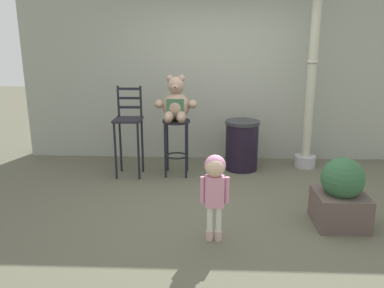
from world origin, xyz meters
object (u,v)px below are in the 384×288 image
teddy_bear (176,104)px  lamppost (310,97)px  bar_stool_with_teddy (176,136)px  trash_bin (242,145)px  planter_with_shrub (341,195)px  bar_chair_empty (129,126)px  child_walking (215,180)px

teddy_bear → lamppost: (1.96, 0.47, 0.04)m
bar_stool_with_teddy → teddy_bear: 0.47m
bar_stool_with_teddy → trash_bin: size_ratio=1.09×
planter_with_shrub → bar_chair_empty: bearing=149.7°
child_walking → planter_with_shrub: 1.42m
teddy_bear → bar_chair_empty: teddy_bear is taller
lamppost → bar_chair_empty: size_ratio=2.15×
teddy_bear → child_walking: teddy_bear is taller
teddy_bear → child_walking: (0.52, -1.87, -0.42)m
trash_bin → bar_chair_empty: bar_chair_empty is taller
teddy_bear → lamppost: size_ratio=0.23×
teddy_bear → bar_chair_empty: bearing=-179.3°
child_walking → bar_chair_empty: size_ratio=0.68×
bar_stool_with_teddy → trash_bin: 1.03m
teddy_bear → lamppost: 2.02m
bar_chair_empty → planter_with_shrub: 2.96m
bar_chair_empty → trash_bin: bearing=11.2°
lamppost → bar_chair_empty: (-2.64, -0.48, -0.36)m
trash_bin → lamppost: bearing=8.5°
bar_stool_with_teddy → child_walking: size_ratio=0.94×
trash_bin → lamppost: lamppost is taller
lamppost → planter_with_shrub: 2.10m
teddy_bear → planter_with_shrub: (1.85, -1.49, -0.71)m
bar_stool_with_teddy → trash_bin: bar_stool_with_teddy is taller
bar_stool_with_teddy → teddy_bear: (0.00, -0.03, 0.47)m
planter_with_shrub → lamppost: bearing=86.8°
child_walking → lamppost: lamppost is taller
lamppost → planter_with_shrub: bearing=-93.2°
bar_stool_with_teddy → planter_with_shrub: bearing=-39.3°
lamppost → child_walking: bearing=-121.7°
bar_stool_with_teddy → bar_chair_empty: bearing=-176.7°
bar_stool_with_teddy → lamppost: (1.96, 0.44, 0.51)m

